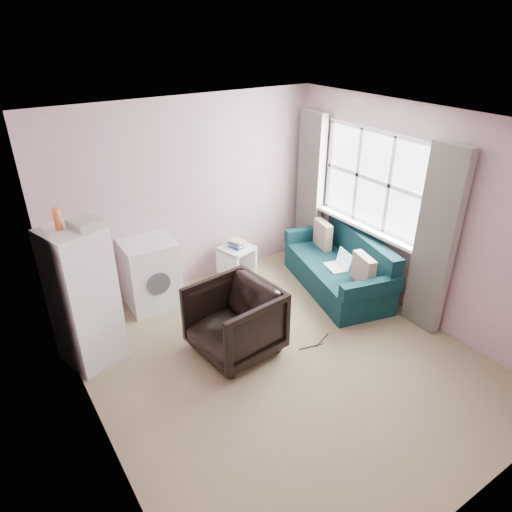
{
  "coord_description": "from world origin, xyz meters",
  "views": [
    {
      "loc": [
        -2.38,
        -3.06,
        3.29
      ],
      "look_at": [
        0.05,
        0.6,
        1.0
      ],
      "focal_mm": 32.0,
      "sensor_mm": 36.0,
      "label": 1
    }
  ],
  "objects_px": {
    "washing_machine": "(150,272)",
    "sofa": "(340,269)",
    "armchair": "(234,318)",
    "fridge": "(83,297)",
    "side_table": "(237,259)"
  },
  "relations": [
    {
      "from": "fridge",
      "to": "side_table",
      "type": "relative_size",
      "value": 3.11
    },
    {
      "from": "armchair",
      "to": "fridge",
      "type": "relative_size",
      "value": 0.5
    },
    {
      "from": "sofa",
      "to": "fridge",
      "type": "bearing_deg",
      "value": -172.58
    },
    {
      "from": "sofa",
      "to": "armchair",
      "type": "bearing_deg",
      "value": -155.03
    },
    {
      "from": "washing_machine",
      "to": "sofa",
      "type": "relative_size",
      "value": 0.46
    },
    {
      "from": "fridge",
      "to": "sofa",
      "type": "relative_size",
      "value": 0.92
    },
    {
      "from": "armchair",
      "to": "side_table",
      "type": "bearing_deg",
      "value": 141.88
    },
    {
      "from": "washing_machine",
      "to": "sofa",
      "type": "bearing_deg",
      "value": -22.35
    },
    {
      "from": "washing_machine",
      "to": "side_table",
      "type": "height_order",
      "value": "washing_machine"
    },
    {
      "from": "armchair",
      "to": "sofa",
      "type": "bearing_deg",
      "value": 94.79
    },
    {
      "from": "washing_machine",
      "to": "side_table",
      "type": "xyz_separation_m",
      "value": [
        1.28,
        -0.0,
        -0.2
      ]
    },
    {
      "from": "side_table",
      "to": "sofa",
      "type": "xyz_separation_m",
      "value": [
        1.0,
        -1.05,
        0.02
      ]
    },
    {
      "from": "armchair",
      "to": "side_table",
      "type": "height_order",
      "value": "armchair"
    },
    {
      "from": "armchair",
      "to": "sofa",
      "type": "distance_m",
      "value": 1.92
    },
    {
      "from": "armchair",
      "to": "side_table",
      "type": "relative_size",
      "value": 1.54
    }
  ]
}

